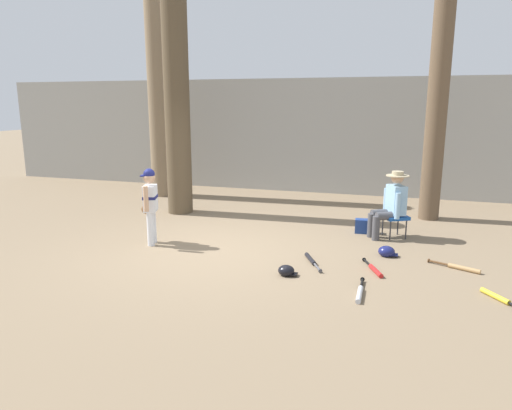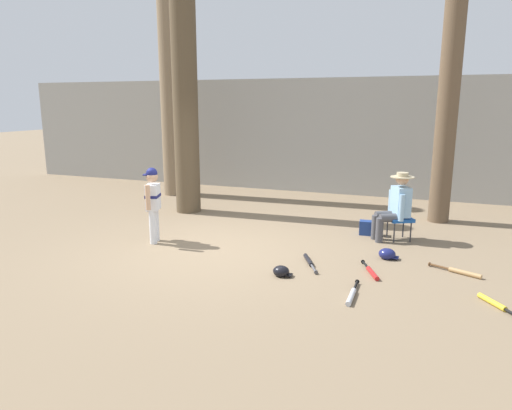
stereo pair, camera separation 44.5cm
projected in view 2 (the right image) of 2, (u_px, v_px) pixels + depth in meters
ground_plane at (216, 250)px, 7.69m from camera, size 60.00×60.00×0.00m
concrete_back_wall at (306, 136)px, 12.54m from camera, size 18.00×0.36×3.00m
tree_near_player at (186, 109)px, 9.95m from camera, size 0.72×0.72×5.16m
tree_behind_spectator at (448, 102)px, 9.03m from camera, size 0.58×0.58×5.34m
young_ballplayer at (153, 200)px, 7.97m from camera, size 0.44×0.56×1.31m
folding_stool at (399, 220)px, 8.17m from camera, size 0.54×0.54×0.41m
seated_spectator at (395, 205)px, 8.10m from camera, size 0.66×0.56×1.20m
handbag_beside_stool at (369, 228)px, 8.53m from camera, size 0.35×0.21×0.26m
tree_far_left at (171, 77)px, 11.74m from camera, size 0.77×0.77×6.77m
bat_aluminum_silver at (352, 295)px, 5.79m from camera, size 0.07×0.77×0.07m
bat_yellow_trainer at (495, 304)px, 5.54m from camera, size 0.47×0.63×0.07m
bat_wood_tan at (461, 272)px, 6.59m from camera, size 0.71×0.37×0.07m
bat_black_composite at (309, 261)px, 7.02m from camera, size 0.39×0.71×0.07m
bat_red_barrel at (371, 272)px, 6.58m from camera, size 0.34×0.68×0.07m
batting_helmet_navy at (387, 254)px, 7.23m from camera, size 0.31×0.23×0.18m
batting_helmet_black at (281, 271)px, 6.51m from camera, size 0.27×0.21×0.16m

